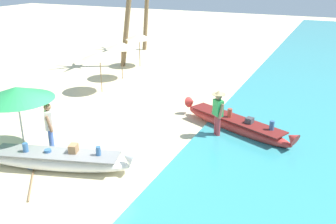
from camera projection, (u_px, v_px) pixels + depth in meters
name	position (u px, v px, depth m)	size (l,w,h in m)	color
ground_plane	(82.00, 157.00, 11.48)	(80.00, 80.00, 0.00)	beige
boat_white_foreground	(56.00, 160.00, 10.71)	(4.60, 1.96, 0.81)	white
boat_red_midground	(235.00, 124.00, 13.17)	(4.58, 2.47, 0.81)	red
person_vendor_hatted	(218.00, 111.00, 12.48)	(0.54, 0.51, 1.68)	#B2383D
person_tourist_customer	(50.00, 125.00, 11.45)	(0.49, 0.56, 1.63)	#3D5BA8
patio_umbrella_large	(16.00, 94.00, 11.21)	(2.22, 2.22, 2.11)	#B7B7BC
parasol_row_0	(100.00, 55.00, 16.86)	(1.60, 1.60, 1.91)	#8E6B47
parasol_row_1	(121.00, 45.00, 18.96)	(1.60, 1.60, 1.91)	#8E6B47
parasol_row_2	(139.00, 36.00, 21.42)	(1.60, 1.60, 1.91)	#8E6B47
paddle	(32.00, 178.00, 10.30)	(1.30, 1.56, 0.05)	#8E6B47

